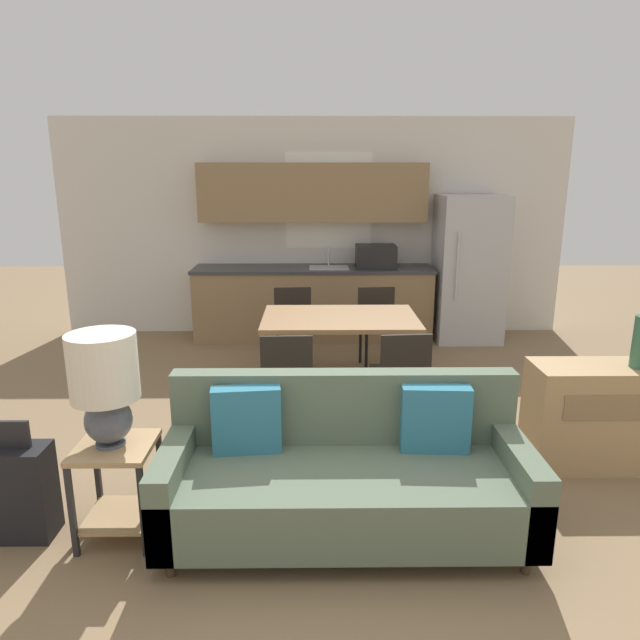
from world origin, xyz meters
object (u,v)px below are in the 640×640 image
object	(u,v)px
dining_chair_near_left	(287,374)
dining_chair_far_left	(293,322)
refrigerator	(468,269)
credenza	(622,415)
suitcase	(16,491)
side_table	(117,476)
dining_table	(340,323)
dining_chair_far_right	(378,322)
table_lamp	(105,381)
dining_chair_near_right	(401,372)
couch	(345,474)

from	to	relation	value
dining_chair_near_left	dining_chair_far_left	bearing A→B (deg)	-91.29
refrigerator	dining_chair_near_left	bearing A→B (deg)	-128.75
credenza	suitcase	world-z (taller)	credenza
dining_chair_near_left	suitcase	bearing A→B (deg)	41.25
side_table	suitcase	distance (m)	0.59
dining_chair_near_left	dining_chair_far_left	size ratio (longest dim) A/B	1.00
side_table	suitcase	xyz separation A→B (m)	(-0.58, -0.00, -0.09)
dining_table	dining_chair_far_left	size ratio (longest dim) A/B	1.70
side_table	dining_chair_far_right	size ratio (longest dim) A/B	0.68
refrigerator	table_lamp	bearing A→B (deg)	-127.14
side_table	table_lamp	size ratio (longest dim) A/B	0.88
side_table	dining_chair_near_right	xyz separation A→B (m)	(1.81, 1.39, 0.11)
credenza	dining_table	bearing A→B (deg)	144.30
side_table	dining_chair_far_left	world-z (taller)	dining_chair_far_left
dining_table	suitcase	bearing A→B (deg)	-131.46
credenza	dining_chair_near_right	size ratio (longest dim) A/B	1.54
refrigerator	dining_table	bearing A→B (deg)	-132.46
dining_table	table_lamp	bearing A→B (deg)	-122.08
dining_chair_far_left	table_lamp	bearing A→B (deg)	-111.25
couch	dining_chair_far_right	size ratio (longest dim) A/B	2.45
refrigerator	dining_chair_near_right	world-z (taller)	refrigerator
credenza	dining_chair_far_left	xyz separation A→B (m)	(-2.40, 2.18, 0.11)
refrigerator	table_lamp	world-z (taller)	refrigerator
couch	dining_chair_far_right	world-z (taller)	couch
table_lamp	dining_chair_far_left	world-z (taller)	table_lamp
credenza	dining_chair_far_right	bearing A→B (deg)	124.34
couch	dining_chair_near_right	size ratio (longest dim) A/B	2.45
suitcase	refrigerator	bearing A→B (deg)	48.09
refrigerator	credenza	bearing A→B (deg)	-85.13
dining_table	table_lamp	size ratio (longest dim) A/B	2.21
dining_table	dining_chair_far_left	distance (m)	0.93
suitcase	dining_table	bearing A→B (deg)	48.54
dining_chair_near_left	credenza	bearing A→B (deg)	165.04
dining_chair_far_left	refrigerator	bearing A→B (deg)	21.70
dining_table	side_table	size ratio (longest dim) A/B	2.50
dining_chair_near_left	dining_chair_far_right	world-z (taller)	same
side_table	suitcase	bearing A→B (deg)	-179.89
side_table	credenza	xyz separation A→B (m)	(3.29, 0.80, -0.00)
couch	table_lamp	distance (m)	1.44
dining_chair_near_right	dining_chair_near_left	bearing A→B (deg)	-3.02
dining_chair_near_left	dining_chair_near_right	distance (m)	0.91
dining_chair_near_right	dining_chair_far_left	world-z (taller)	same
dining_table	dining_chair_far_right	distance (m)	0.93
dining_chair_far_right	dining_chair_far_left	bearing A→B (deg)	174.24
dining_chair_far_right	dining_chair_near_right	bearing A→B (deg)	-95.36
refrigerator	dining_table	xyz separation A→B (m)	(-1.66, -1.82, -0.20)
dining_chair_near_right	suitcase	bearing A→B (deg)	25.68
dining_chair_near_left	dining_chair_far_left	distance (m)	1.61
refrigerator	side_table	world-z (taller)	refrigerator
dining_table	table_lamp	distance (m)	2.60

